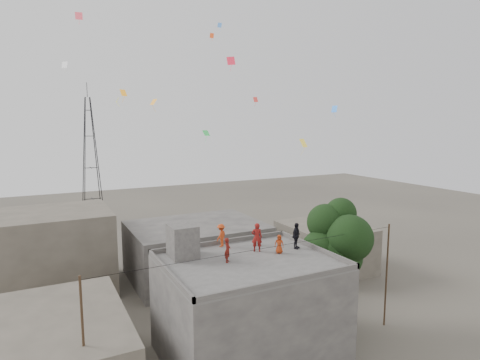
% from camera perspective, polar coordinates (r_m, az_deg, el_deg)
% --- Properties ---
extents(ground, '(140.00, 140.00, 0.00)m').
position_cam_1_polar(ground, '(27.07, 1.15, -23.75)').
color(ground, '#49443C').
rests_on(ground, ground).
extents(main_building, '(10.00, 8.00, 6.10)m').
position_cam_1_polar(main_building, '(25.60, 1.17, -17.92)').
color(main_building, '#474442').
rests_on(main_building, ground).
extents(parapet, '(10.00, 8.00, 0.30)m').
position_cam_1_polar(parapet, '(24.38, 1.19, -11.14)').
color(parapet, '#474442').
rests_on(parapet, main_building).
extents(stair_head_box, '(1.60, 1.80, 2.00)m').
position_cam_1_polar(stair_head_box, '(25.18, -8.16, -8.56)').
color(stair_head_box, '#474442').
rests_on(stair_head_box, main_building).
extents(neighbor_west, '(8.00, 10.00, 4.00)m').
position_cam_1_polar(neighbor_west, '(25.40, -25.60, -21.62)').
color(neighbor_west, '#565044').
rests_on(neighbor_west, ground).
extents(neighbor_north, '(12.00, 9.00, 5.00)m').
position_cam_1_polar(neighbor_north, '(38.47, -6.21, -9.87)').
color(neighbor_north, '#474442').
rests_on(neighbor_north, ground).
extents(neighbor_northwest, '(9.00, 8.00, 7.00)m').
position_cam_1_polar(neighbor_northwest, '(37.84, -24.85, -9.29)').
color(neighbor_northwest, '#565044').
rests_on(neighbor_northwest, ground).
extents(neighbor_east, '(7.00, 8.00, 4.40)m').
position_cam_1_polar(neighbor_east, '(41.03, 11.98, -9.30)').
color(neighbor_east, '#565044').
rests_on(neighbor_east, ground).
extents(tree, '(4.90, 4.60, 9.10)m').
position_cam_1_polar(tree, '(28.93, 13.72, -8.59)').
color(tree, black).
rests_on(tree, ground).
extents(utility_line, '(20.12, 0.62, 7.40)m').
position_cam_1_polar(utility_line, '(24.51, 3.70, -17.16)').
color(utility_line, black).
rests_on(utility_line, ground).
extents(transmission_tower, '(2.97, 2.97, 20.01)m').
position_cam_1_polar(transmission_tower, '(60.90, -20.48, 2.55)').
color(transmission_tower, black).
rests_on(transmission_tower, ground).
extents(person_red_adult, '(0.81, 0.71, 1.86)m').
position_cam_1_polar(person_red_adult, '(25.96, 2.41, -8.14)').
color(person_red_adult, maroon).
rests_on(person_red_adult, main_building).
extents(person_orange_child, '(0.70, 0.66, 1.20)m').
position_cam_1_polar(person_orange_child, '(25.79, 5.60, -9.05)').
color(person_orange_child, '#AB3613').
rests_on(person_orange_child, main_building).
extents(person_dark_child, '(0.82, 0.85, 1.39)m').
position_cam_1_polar(person_dark_child, '(27.33, 2.41, -7.83)').
color(person_dark_child, black).
rests_on(person_dark_child, main_building).
extents(person_dark_adult, '(1.08, 0.88, 1.73)m').
position_cam_1_polar(person_dark_adult, '(26.78, 8.00, -7.86)').
color(person_dark_adult, black).
rests_on(person_dark_adult, main_building).
extents(person_orange_adult, '(1.14, 1.06, 1.54)m').
position_cam_1_polar(person_orange_adult, '(27.01, -2.70, -7.86)').
color(person_orange_adult, '#CB4217').
rests_on(person_orange_adult, main_building).
extents(person_red_child, '(0.60, 0.64, 1.48)m').
position_cam_1_polar(person_red_child, '(24.07, -1.79, -9.92)').
color(person_red_child, maroon).
rests_on(person_red_child, main_building).
extents(kites, '(18.86, 12.34, 10.49)m').
position_cam_1_polar(kites, '(29.26, -3.54, 12.89)').
color(kites, orange).
rests_on(kites, ground).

